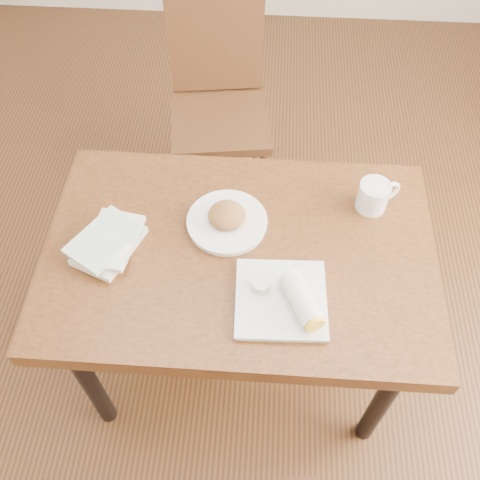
# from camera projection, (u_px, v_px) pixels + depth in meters

# --- Properties ---
(ground) EXTENTS (4.00, 5.00, 0.01)m
(ground) POSITION_uv_depth(u_px,v_px,m) (240.00, 354.00, 2.21)
(ground) COLOR #472814
(ground) RESTS_ON ground
(table) EXTENTS (1.17, 0.77, 0.75)m
(table) POSITION_uv_depth(u_px,v_px,m) (240.00, 266.00, 1.67)
(table) COLOR #5F3016
(table) RESTS_ON ground
(chair_far) EXTENTS (0.47, 0.47, 0.95)m
(chair_far) POSITION_uv_depth(u_px,v_px,m) (219.00, 94.00, 2.33)
(chair_far) COLOR #462814
(chair_far) RESTS_ON ground
(plate_scone) EXTENTS (0.25, 0.25, 0.08)m
(plate_scone) POSITION_uv_depth(u_px,v_px,m) (227.00, 220.00, 1.63)
(plate_scone) COLOR white
(plate_scone) RESTS_ON table
(coffee_mug) EXTENTS (0.14, 0.10, 0.10)m
(coffee_mug) POSITION_uv_depth(u_px,v_px,m) (374.00, 195.00, 1.66)
(coffee_mug) COLOR white
(coffee_mug) RESTS_ON table
(plate_burrito) EXTENTS (0.26, 0.26, 0.08)m
(plate_burrito) POSITION_uv_depth(u_px,v_px,m) (287.00, 299.00, 1.47)
(plate_burrito) COLOR white
(plate_burrito) RESTS_ON table
(book_stack) EXTENTS (0.23, 0.25, 0.06)m
(book_stack) POSITION_uv_depth(u_px,v_px,m) (109.00, 242.00, 1.58)
(book_stack) COLOR white
(book_stack) RESTS_ON table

